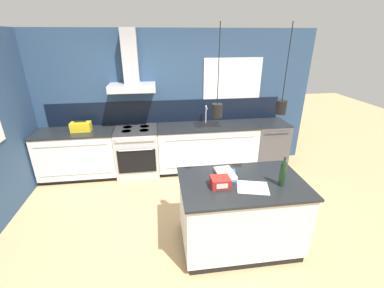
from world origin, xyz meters
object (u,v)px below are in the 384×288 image
at_px(bottle_on_island, 283,174).
at_px(red_supply_box, 220,182).
at_px(book_stack, 226,174).
at_px(yellow_toolbox, 81,127).
at_px(dishwasher, 268,144).
at_px(oven_range, 138,151).

bearing_deg(bottle_on_island, red_supply_box, 174.21).
xyz_separation_m(bottle_on_island, book_stack, (-0.57, 0.28, -0.12)).
bearing_deg(yellow_toolbox, book_stack, -41.55).
bearing_deg(red_supply_box, bottle_on_island, -5.79).
relative_size(bottle_on_island, red_supply_box, 1.67).
bearing_deg(dishwasher, bottle_on_island, -111.03).
distance_m(oven_range, red_supply_box, 2.41).
height_order(dishwasher, yellow_toolbox, yellow_toolbox).
distance_m(dishwasher, bottle_on_island, 2.41).
xyz_separation_m(book_stack, yellow_toolbox, (-2.13, 1.89, 0.05)).
bearing_deg(red_supply_box, oven_range, 116.94).
xyz_separation_m(oven_range, red_supply_box, (1.07, -2.10, 0.51)).
relative_size(oven_range, red_supply_box, 4.31).
relative_size(book_stack, red_supply_box, 1.70).
bearing_deg(book_stack, bottle_on_island, -26.46).
relative_size(bottle_on_island, book_stack, 0.98).
height_order(bottle_on_island, red_supply_box, bottle_on_island).
bearing_deg(red_supply_box, yellow_toolbox, 133.69).
xyz_separation_m(oven_range, yellow_toolbox, (-0.94, 0.00, 0.54)).
bearing_deg(oven_range, bottle_on_island, -50.97).
xyz_separation_m(oven_range, dishwasher, (2.60, 0.00, 0.00)).
bearing_deg(book_stack, yellow_toolbox, 138.45).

